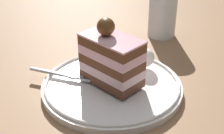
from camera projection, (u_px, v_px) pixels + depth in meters
The scene contains 6 objects.
ground_plane at pixel (107, 100), 0.59m from camera, with size 2.40×2.40×0.00m, color #8F6846.
dessert_plate at pixel (112, 86), 0.61m from camera, with size 0.25×0.25×0.02m.
cake_slice at pixel (111, 58), 0.58m from camera, with size 0.07×0.11×0.12m.
whipped_cream_dollop at pixel (147, 58), 0.64m from camera, with size 0.03×0.03×0.04m, color white.
fork at pixel (62, 75), 0.62m from camera, with size 0.05×0.12×0.00m.
drink_glass_far at pixel (162, 16), 0.79m from camera, with size 0.06×0.06×0.11m.
Camera 1 is at (0.37, 0.31, 0.34)m, focal length 54.88 mm.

